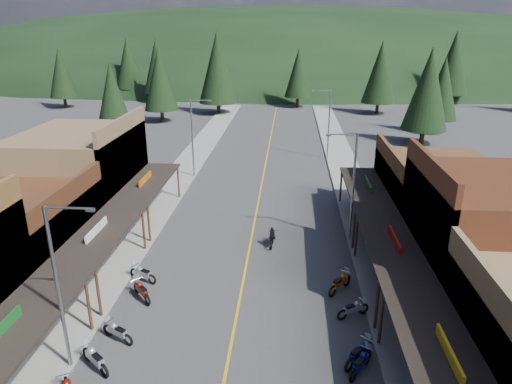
% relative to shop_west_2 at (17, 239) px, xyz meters
% --- Properties ---
extents(ground, '(220.00, 220.00, 0.00)m').
position_rel_shop_west_2_xyz_m(ground, '(13.75, -1.70, -2.53)').
color(ground, '#38383A').
rests_on(ground, ground).
extents(centerline, '(0.15, 90.00, 0.01)m').
position_rel_shop_west_2_xyz_m(centerline, '(13.75, 18.30, -2.53)').
color(centerline, gold).
rests_on(centerline, ground).
extents(sidewalk_west, '(3.40, 94.00, 0.15)m').
position_rel_shop_west_2_xyz_m(sidewalk_west, '(5.05, 18.30, -2.46)').
color(sidewalk_west, gray).
rests_on(sidewalk_west, ground).
extents(sidewalk_east, '(3.40, 94.00, 0.15)m').
position_rel_shop_west_2_xyz_m(sidewalk_east, '(22.45, 18.30, -2.46)').
color(sidewalk_east, gray).
rests_on(sidewalk_east, ground).
extents(shop_west_2, '(10.90, 9.00, 6.20)m').
position_rel_shop_west_2_xyz_m(shop_west_2, '(0.00, 0.00, 0.00)').
color(shop_west_2, '#3F2111').
rests_on(shop_west_2, ground).
extents(shop_west_3, '(10.90, 10.20, 8.20)m').
position_rel_shop_west_2_xyz_m(shop_west_3, '(-0.03, 9.60, 0.99)').
color(shop_west_3, brown).
rests_on(shop_west_3, ground).
extents(shop_east_2, '(10.90, 9.00, 8.20)m').
position_rel_shop_west_2_xyz_m(shop_east_2, '(27.54, 0.00, 0.99)').
color(shop_east_2, '#562B19').
rests_on(shop_east_2, ground).
extents(shop_east_3, '(10.90, 10.20, 6.20)m').
position_rel_shop_west_2_xyz_m(shop_east_3, '(27.51, 9.60, -0.00)').
color(shop_east_3, '#4C2D16').
rests_on(shop_east_3, ground).
extents(streetlight_0, '(2.16, 0.18, 8.00)m').
position_rel_shop_west_2_xyz_m(streetlight_0, '(6.80, -7.70, 1.93)').
color(streetlight_0, gray).
rests_on(streetlight_0, ground).
extents(streetlight_1, '(2.16, 0.18, 8.00)m').
position_rel_shop_west_2_xyz_m(streetlight_1, '(6.80, 20.30, 1.93)').
color(streetlight_1, gray).
rests_on(streetlight_1, ground).
extents(streetlight_2, '(2.16, 0.18, 8.00)m').
position_rel_shop_west_2_xyz_m(streetlight_2, '(20.71, 6.30, 1.93)').
color(streetlight_2, gray).
rests_on(streetlight_2, ground).
extents(streetlight_3, '(2.16, 0.18, 8.00)m').
position_rel_shop_west_2_xyz_m(streetlight_3, '(20.71, 28.30, 1.93)').
color(streetlight_3, gray).
rests_on(streetlight_3, ground).
extents(ridge_hill, '(310.00, 140.00, 60.00)m').
position_rel_shop_west_2_xyz_m(ridge_hill, '(13.75, 133.30, -2.53)').
color(ridge_hill, black).
rests_on(ridge_hill, ground).
extents(pine_0, '(5.04, 5.04, 11.00)m').
position_rel_shop_west_2_xyz_m(pine_0, '(-26.25, 60.30, 3.95)').
color(pine_0, black).
rests_on(pine_0, ground).
extents(pine_1, '(5.88, 5.88, 12.50)m').
position_rel_shop_west_2_xyz_m(pine_1, '(-10.25, 68.30, 4.70)').
color(pine_1, black).
rests_on(pine_1, ground).
extents(pine_2, '(6.72, 6.72, 14.00)m').
position_rel_shop_west_2_xyz_m(pine_2, '(3.75, 56.30, 5.46)').
color(pine_2, black).
rests_on(pine_2, ground).
extents(pine_3, '(5.04, 5.04, 11.00)m').
position_rel_shop_west_2_xyz_m(pine_3, '(17.75, 64.30, 3.95)').
color(pine_3, black).
rests_on(pine_3, ground).
extents(pine_4, '(5.88, 5.88, 12.50)m').
position_rel_shop_west_2_xyz_m(pine_4, '(31.75, 58.30, 4.70)').
color(pine_4, black).
rests_on(pine_4, ground).
extents(pine_5, '(6.72, 6.72, 14.00)m').
position_rel_shop_west_2_xyz_m(pine_5, '(47.75, 70.30, 5.46)').
color(pine_5, black).
rests_on(pine_5, ground).
extents(pine_7, '(5.88, 5.88, 12.50)m').
position_rel_shop_west_2_xyz_m(pine_7, '(-18.25, 74.30, 4.70)').
color(pine_7, black).
rests_on(pine_7, ground).
extents(pine_8, '(4.48, 4.48, 10.00)m').
position_rel_shop_west_2_xyz_m(pine_8, '(-8.25, 38.30, 3.44)').
color(pine_8, black).
rests_on(pine_8, ground).
extents(pine_9, '(4.93, 4.93, 10.80)m').
position_rel_shop_west_2_xyz_m(pine_9, '(37.75, 43.30, 3.85)').
color(pine_9, black).
rests_on(pine_9, ground).
extents(pine_10, '(5.38, 5.38, 11.60)m').
position_rel_shop_west_2_xyz_m(pine_10, '(-4.25, 48.30, 4.25)').
color(pine_10, black).
rests_on(pine_10, ground).
extents(pine_11, '(5.82, 5.82, 12.40)m').
position_rel_shop_west_2_xyz_m(pine_11, '(33.75, 36.30, 4.65)').
color(pine_11, black).
rests_on(pine_11, ground).
extents(bike_west_5, '(2.13, 1.91, 1.23)m').
position_rel_shop_west_2_xyz_m(bike_west_5, '(7.83, -7.71, -1.92)').
color(bike_west_5, '#AFAEB4').
rests_on(bike_west_5, ground).
extents(bike_west_6, '(2.05, 1.50, 1.13)m').
position_rel_shop_west_2_xyz_m(bike_west_6, '(8.14, -5.70, -1.97)').
color(bike_west_6, '#96979B').
rests_on(bike_west_6, ground).
extents(bike_west_7, '(1.92, 2.07, 1.21)m').
position_rel_shop_west_2_xyz_m(bike_west_7, '(8.19, -2.02, -1.93)').
color(bike_west_7, maroon).
rests_on(bike_west_7, ground).
extents(bike_west_8, '(2.11, 1.50, 1.15)m').
position_rel_shop_west_2_xyz_m(bike_west_8, '(7.66, -0.10, -1.96)').
color(bike_west_8, '#9C9DA2').
rests_on(bike_west_8, ground).
extents(bike_east_5, '(1.67, 2.06, 1.15)m').
position_rel_shop_west_2_xyz_m(bike_east_5, '(19.79, -7.05, -1.96)').
color(bike_east_5, navy).
rests_on(bike_east_5, ground).
extents(bike_east_6, '(1.92, 2.09, 1.22)m').
position_rel_shop_west_2_xyz_m(bike_east_6, '(19.79, -6.44, -1.92)').
color(bike_east_6, navy).
rests_on(bike_east_6, ground).
extents(bike_east_7, '(1.98, 1.46, 1.09)m').
position_rel_shop_west_2_xyz_m(bike_east_7, '(19.98, -2.85, -1.99)').
color(bike_east_7, '#AFADB3').
rests_on(bike_east_7, ground).
extents(bike_east_8, '(1.91, 2.17, 1.25)m').
position_rel_shop_west_2_xyz_m(bike_east_8, '(19.52, -0.36, -1.91)').
color(bike_east_8, '#BB530D').
rests_on(bike_east_8, ground).
extents(rider_on_bike, '(0.74, 1.96, 1.47)m').
position_rel_shop_west_2_xyz_m(rider_on_bike, '(15.32, 5.35, -1.95)').
color(rider_on_bike, black).
rests_on(rider_on_bike, ground).
extents(pedestrian_east_b, '(0.90, 0.84, 1.61)m').
position_rel_shop_west_2_xyz_m(pedestrian_east_b, '(22.00, 9.47, -1.58)').
color(pedestrian_east_b, '#4D3F30').
rests_on(pedestrian_east_b, sidewalk_east).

